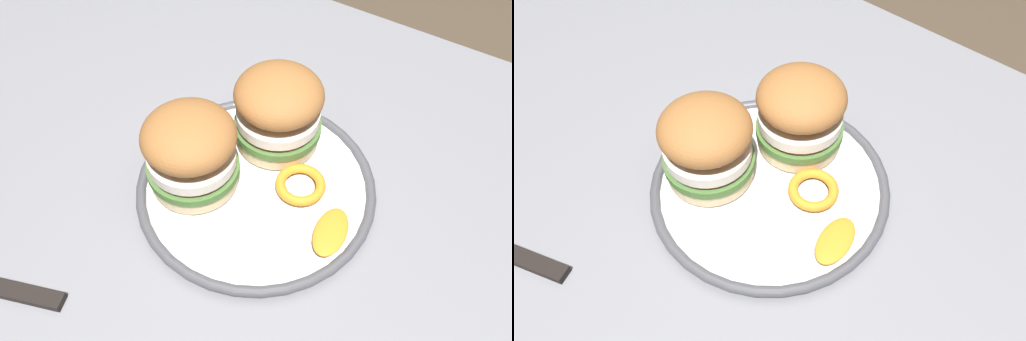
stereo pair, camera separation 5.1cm
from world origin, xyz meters
TOP-DOWN VIEW (x-y plane):
  - dining_table at (0.00, 0.00)m, footprint 1.22×0.84m
  - dinner_plate at (0.02, -0.03)m, footprint 0.28×0.28m
  - sandwich_half_left at (0.08, 0.00)m, footprint 0.14×0.14m
  - sandwich_half_right at (0.04, -0.10)m, footprint 0.13×0.13m
  - orange_peel_curled at (-0.03, -0.05)m, footprint 0.07×0.07m
  - orange_peel_strip_long at (-0.08, -0.02)m, footprint 0.04×0.07m

SIDE VIEW (x-z plane):
  - dining_table at x=0.00m, z-range 0.25..0.95m
  - dinner_plate at x=0.02m, z-range 0.70..0.72m
  - orange_peel_strip_long at x=-0.08m, z-range 0.72..0.73m
  - orange_peel_curled at x=-0.03m, z-range 0.72..0.73m
  - sandwich_half_left at x=0.08m, z-range 0.72..0.82m
  - sandwich_half_right at x=0.04m, z-range 0.72..0.82m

